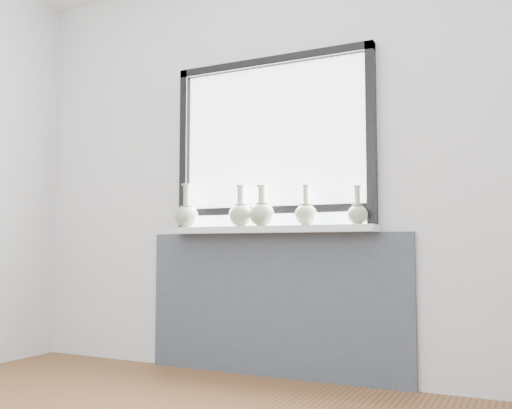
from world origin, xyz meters
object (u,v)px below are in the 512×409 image
at_px(vase_a, 187,214).
at_px(vase_d, 306,213).
at_px(vase_b, 241,213).
at_px(vase_c, 262,213).
at_px(windowsill, 268,230).
at_px(vase_e, 357,213).

bearing_deg(vase_a, vase_d, 2.23).
distance_m(vase_a, vase_b, 0.38).
distance_m(vase_b, vase_c, 0.16).
bearing_deg(vase_b, vase_c, -9.24).
xyz_separation_m(vase_a, vase_d, (0.80, 0.03, -0.01)).
height_order(windowsill, vase_a, vase_a).
bearing_deg(vase_b, vase_a, -176.69).
distance_m(vase_c, vase_e, 0.59).
bearing_deg(vase_d, vase_a, -177.77).
distance_m(vase_b, vase_d, 0.42).
height_order(vase_b, vase_c, vase_b).
relative_size(vase_a, vase_e, 1.30).
xyz_separation_m(vase_c, vase_d, (0.27, 0.03, -0.01)).
relative_size(vase_b, vase_e, 1.19).
distance_m(windowsill, vase_a, 0.57).
relative_size(vase_b, vase_d, 1.08).
bearing_deg(vase_e, vase_d, 174.06).
height_order(vase_b, vase_e, vase_b).
height_order(vase_d, vase_e, vase_d).
bearing_deg(vase_a, vase_c, -0.36).
height_order(vase_c, vase_e, vase_c).
bearing_deg(vase_d, windowsill, -178.63).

